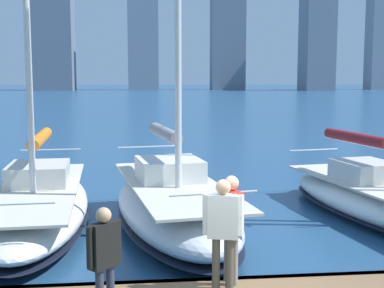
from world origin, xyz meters
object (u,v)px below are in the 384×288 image
object	(u,v)px
person_white_shirt	(223,224)
person_black_shirt	(104,253)
sailboat_maroon	(373,196)
sailboat_orange	(37,204)
sailboat_grey	(173,204)
person_red_shirt	(231,219)

from	to	relation	value
person_white_shirt	person_black_shirt	size ratio (longest dim) A/B	1.11
sailboat_maroon	sailboat_orange	world-z (taller)	sailboat_maroon
sailboat_grey	person_black_shirt	size ratio (longest dim) A/B	6.35
sailboat_maroon	person_white_shirt	xyz separation A→B (m)	(5.29, 6.13, 1.05)
sailboat_maroon	sailboat_orange	xyz separation A→B (m)	(9.22, -0.06, 0.00)
sailboat_maroon	person_red_shirt	size ratio (longest dim) A/B	6.21
sailboat_orange	person_white_shirt	world-z (taller)	sailboat_orange
sailboat_grey	person_white_shirt	distance (m)	5.47
sailboat_maroon	sailboat_orange	distance (m)	9.22
sailboat_grey	person_black_shirt	distance (m)	6.46
person_white_shirt	person_black_shirt	bearing A→B (deg)	26.43
sailboat_orange	person_black_shirt	bearing A→B (deg)	106.99
sailboat_orange	person_black_shirt	xyz separation A→B (m)	(-2.16, 7.07, 0.94)
sailboat_grey	person_black_shirt	world-z (taller)	sailboat_grey
sailboat_orange	person_white_shirt	distance (m)	7.41
sailboat_grey	sailboat_orange	distance (m)	3.63
sailboat_maroon	person_red_shirt	distance (m)	7.85
sailboat_grey	sailboat_orange	bearing A→B (deg)	-12.94
sailboat_grey	sailboat_orange	xyz separation A→B (m)	(3.54, -0.81, -0.10)
sailboat_orange	person_red_shirt	bearing A→B (deg)	124.75
person_white_shirt	person_red_shirt	xyz separation A→B (m)	(-0.18, -0.26, 0.00)
person_black_shirt	sailboat_maroon	bearing A→B (deg)	-135.21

